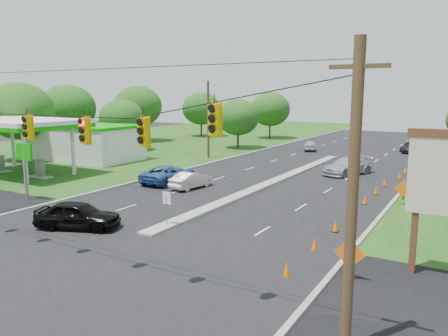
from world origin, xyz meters
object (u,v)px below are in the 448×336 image
Objects in this scene: gas_station at (76,139)px; black_sedan at (78,215)px; white_sedan at (191,180)px; blue_pickup at (169,174)px.

black_sedan is at bearing -41.08° from gas_station.
black_sedan is 12.18m from white_sedan.
blue_pickup is at bearing -6.79° from black_sedan.
blue_pickup is (15.96, -4.11, -1.81)m from gas_station.
black_sedan is 13.45m from blue_pickup.
gas_station is 4.92× the size of white_sedan.
white_sedan is at bearing -14.59° from gas_station.
blue_pickup reaches higher than white_sedan.
white_sedan is (-0.72, 12.16, -0.14)m from black_sedan.
black_sedan reaches higher than blue_pickup.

